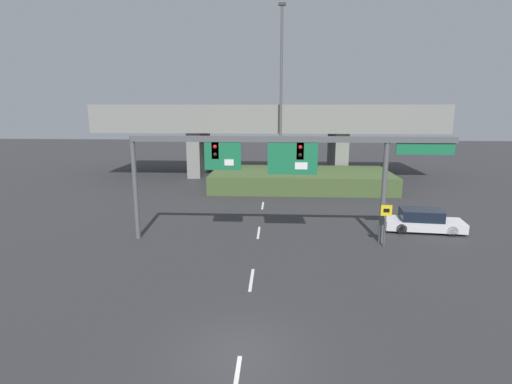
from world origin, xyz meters
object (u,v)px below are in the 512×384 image
object	(u,v)px
signal_gantry	(281,156)
parked_sedan_near_right	(423,221)
highway_light_pole_near	(281,94)
speed_limit_sign	(386,219)

from	to	relation	value
signal_gantry	parked_sedan_near_right	world-z (taller)	signal_gantry
signal_gantry	highway_light_pole_near	distance (m)	17.16
highway_light_pole_near	parked_sedan_near_right	size ratio (longest dim) A/B	3.43
speed_limit_sign	highway_light_pole_near	size ratio (longest dim) A/B	0.15
highway_light_pole_near	signal_gantry	bearing A→B (deg)	-90.34
speed_limit_sign	highway_light_pole_near	bearing A→B (deg)	108.03
signal_gantry	speed_limit_sign	world-z (taller)	signal_gantry
signal_gantry	highway_light_pole_near	size ratio (longest dim) A/B	1.07
signal_gantry	highway_light_pole_near	bearing A→B (deg)	89.66
signal_gantry	speed_limit_sign	bearing A→B (deg)	-7.21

